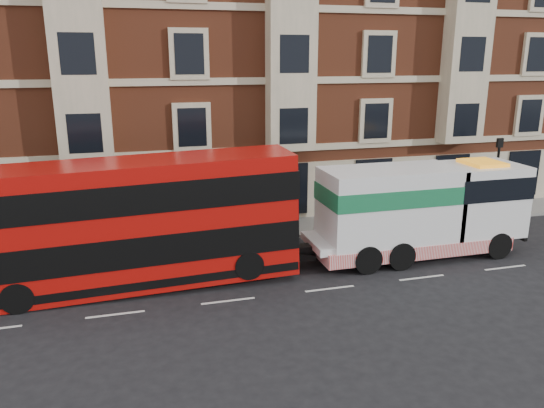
{
  "coord_description": "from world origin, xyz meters",
  "views": [
    {
      "loc": [
        -7.18,
        -17.61,
        8.68
      ],
      "look_at": [
        -1.22,
        4.0,
        2.43
      ],
      "focal_mm": 35.0,
      "sensor_mm": 36.0,
      "label": 1
    }
  ],
  "objects": [
    {
      "name": "double_decker_bus",
      "position": [
        -7.1,
        2.3,
        2.63
      ],
      "size": [
        12.27,
        2.82,
        4.97
      ],
      "color": "#B70D0A",
      "rests_on": "ground"
    },
    {
      "name": "sidewalk",
      "position": [
        0.0,
        7.5,
        0.07
      ],
      "size": [
        90.0,
        3.0,
        0.15
      ],
      "primitive_type": "cube",
      "color": "slate",
      "rests_on": "ground"
    },
    {
      "name": "tow_truck",
      "position": [
        4.96,
        2.3,
        2.17
      ],
      "size": [
        9.83,
        2.9,
        4.09
      ],
      "color": "white",
      "rests_on": "ground"
    },
    {
      "name": "lamp_post_east",
      "position": [
        12.0,
        6.2,
        2.68
      ],
      "size": [
        0.35,
        0.15,
        4.35
      ],
      "color": "black",
      "rests_on": "sidewalk"
    },
    {
      "name": "pedestrian",
      "position": [
        -9.86,
        6.99,
        0.95
      ],
      "size": [
        0.6,
        0.41,
        1.6
      ],
      "primitive_type": "imported",
      "rotation": [
        0.0,
        0.0,
        -0.04
      ],
      "color": "#17212F",
      "rests_on": "sidewalk"
    },
    {
      "name": "lamp_post_west",
      "position": [
        -6.0,
        6.2,
        2.68
      ],
      "size": [
        0.35,
        0.15,
        4.35
      ],
      "color": "black",
      "rests_on": "sidewalk"
    },
    {
      "name": "victorian_terrace",
      "position": [
        0.5,
        15.0,
        10.07
      ],
      "size": [
        45.0,
        12.0,
        20.4
      ],
      "color": "brown",
      "rests_on": "ground"
    },
    {
      "name": "ground",
      "position": [
        0.0,
        0.0,
        0.0
      ],
      "size": [
        120.0,
        120.0,
        0.0
      ],
      "primitive_type": "plane",
      "color": "black",
      "rests_on": "ground"
    }
  ]
}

